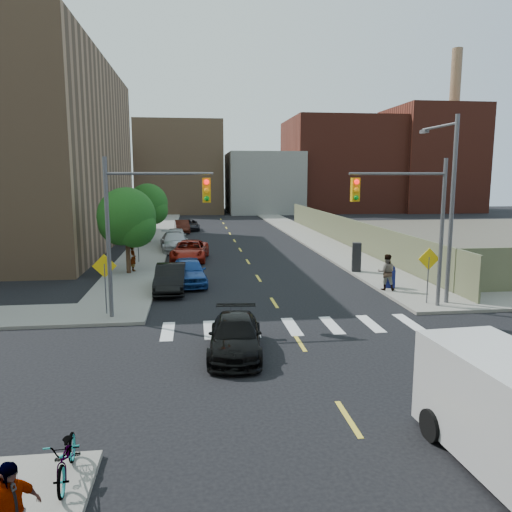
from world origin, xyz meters
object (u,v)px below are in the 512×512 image
object	(u,v)px
parked_car_silver	(174,242)
mailbox	(390,276)
parked_car_white	(176,236)
parked_car_grey	(190,225)
bicycle	(67,456)
black_sedan	(235,336)
pedestrian_east	(386,272)
parked_car_black	(171,278)
parked_car_blue	(189,271)
parked_car_red	(190,251)
parked_car_maroon	(182,226)
payphone	(357,257)
pedestrian_west	(133,258)

from	to	relation	value
parked_car_silver	mailbox	distance (m)	20.04
parked_car_white	parked_car_grey	world-z (taller)	parked_car_white
parked_car_silver	parked_car_white	size ratio (longest dim) A/B	1.19
parked_car_white	bicycle	world-z (taller)	parked_car_white
black_sedan	pedestrian_east	world-z (taller)	pedestrian_east
parked_car_black	parked_car_grey	xyz separation A→B (m)	(0.81, 30.78, -0.13)
parked_car_blue	parked_car_red	size ratio (longest dim) A/B	0.85
parked_car_silver	parked_car_maroon	size ratio (longest dim) A/B	1.27
black_sedan	parked_car_black	bearing A→B (deg)	110.51
mailbox	bicycle	bearing A→B (deg)	-118.98
parked_car_white	bicycle	distance (m)	35.92
parked_car_grey	payphone	size ratio (longest dim) A/B	2.39
parked_car_maroon	pedestrian_west	bearing A→B (deg)	-101.85
parked_car_maroon	payphone	world-z (taller)	payphone
parked_car_black	parked_car_maroon	xyz separation A→B (m)	(0.01, 28.35, -0.04)
payphone	bicycle	size ratio (longest dim) A/B	0.98
parked_car_white	pedestrian_west	size ratio (longest dim) A/B	2.69
parked_car_silver	black_sedan	size ratio (longest dim) A/B	1.19
parked_car_maroon	mailbox	xyz separation A→B (m)	(11.88, -29.49, 0.08)
parked_car_white	pedestrian_west	xyz separation A→B (m)	(-2.28, -13.27, 0.22)
parked_car_black	parked_car_silver	world-z (taller)	parked_car_silver
parked_car_grey	black_sedan	xyz separation A→B (m)	(1.85, -40.76, 0.04)
pedestrian_west	pedestrian_east	bearing A→B (deg)	-141.24
parked_car_black	pedestrian_west	bearing A→B (deg)	116.62
parked_car_blue	pedestrian_east	world-z (taller)	pedestrian_east
parked_car_blue	parked_car_grey	xyz separation A→B (m)	(-0.15, 29.12, -0.16)
parked_car_grey	parked_car_white	bearing A→B (deg)	-99.82
parked_car_red	payphone	distance (m)	12.35
parked_car_maroon	bicycle	size ratio (longest dim) A/B	2.24
parked_car_white	payphone	world-z (taller)	payphone
parked_car_grey	mailbox	size ratio (longest dim) A/B	3.42
mailbox	black_sedan	bearing A→B (deg)	-125.58
parked_car_blue	parked_car_maroon	bearing A→B (deg)	87.12
parked_car_blue	bicycle	world-z (taller)	parked_car_blue
parked_car_blue	parked_car_silver	distance (m)	13.15
black_sedan	parked_car_maroon	bearing A→B (deg)	99.52
parked_car_maroon	bicycle	xyz separation A→B (m)	(-1.34, -45.45, -0.05)
parked_car_red	parked_car_maroon	distance (m)	18.47
parked_car_maroon	black_sedan	xyz separation A→B (m)	(2.65, -38.33, -0.04)
mailbox	parked_car_grey	bearing A→B (deg)	119.78
parked_car_silver	pedestrian_east	distance (m)	20.23
parked_car_black	bicycle	size ratio (longest dim) A/B	2.38
mailbox	payphone	distance (m)	4.76
parked_car_black	parked_car_silver	size ratio (longest dim) A/B	0.84
mailbox	pedestrian_west	xyz separation A→B (m)	(-14.50, 6.67, 0.21)
parked_car_grey	payphone	world-z (taller)	payphone
parked_car_red	bicycle	world-z (taller)	parked_car_red
black_sedan	mailbox	size ratio (longest dim) A/B	3.48
parked_car_blue	parked_car_silver	world-z (taller)	parked_car_silver
parked_car_red	parked_car_white	bearing A→B (deg)	104.21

